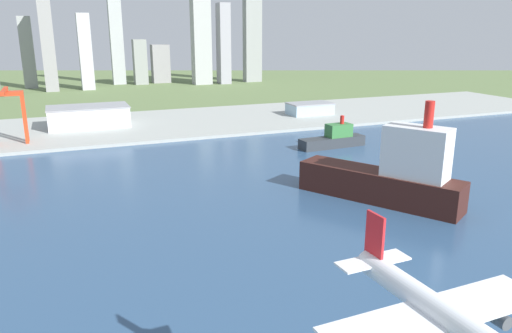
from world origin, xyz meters
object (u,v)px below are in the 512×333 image
object	(u,v)px
airplane_landing	(450,319)
warehouse_annex	(310,108)
port_crane_red	(7,105)
cargo_ship	(390,175)
container_barge	(334,139)
warehouse_main	(89,116)

from	to	relation	value
airplane_landing	warehouse_annex	xyz separation A→B (m)	(176.36, 371.98, -34.86)
airplane_landing	port_crane_red	size ratio (longest dim) A/B	1.08
cargo_ship	container_barge	distance (m)	118.60
airplane_landing	cargo_ship	size ratio (longest dim) A/B	0.55
airplane_landing	warehouse_main	xyz separation A→B (m)	(-26.81, 387.64, -31.72)
cargo_ship	container_barge	world-z (taller)	cargo_ship
cargo_ship	port_crane_red	bearing A→B (deg)	132.17
cargo_ship	port_crane_red	size ratio (longest dim) A/B	1.97
container_barge	warehouse_main	size ratio (longest dim) A/B	0.77
warehouse_annex	airplane_landing	bearing A→B (deg)	-115.37
warehouse_main	port_crane_red	bearing A→B (deg)	-139.78
warehouse_main	warehouse_annex	world-z (taller)	warehouse_main
warehouse_main	container_barge	bearing A→B (deg)	-40.04
container_barge	port_crane_red	size ratio (longest dim) A/B	1.25
cargo_ship	warehouse_annex	bearing A→B (deg)	71.14
airplane_landing	container_barge	distance (m)	288.48
warehouse_main	airplane_landing	bearing A→B (deg)	-86.04
container_barge	port_crane_red	xyz separation A→B (m)	(-216.33, 86.58, 24.80)
airplane_landing	cargo_ship	world-z (taller)	airplane_landing
port_crane_red	warehouse_main	size ratio (longest dim) A/B	0.61
port_crane_red	warehouse_annex	xyz separation A→B (m)	(259.64, 32.09, -22.88)
airplane_landing	cargo_ship	distance (m)	173.30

